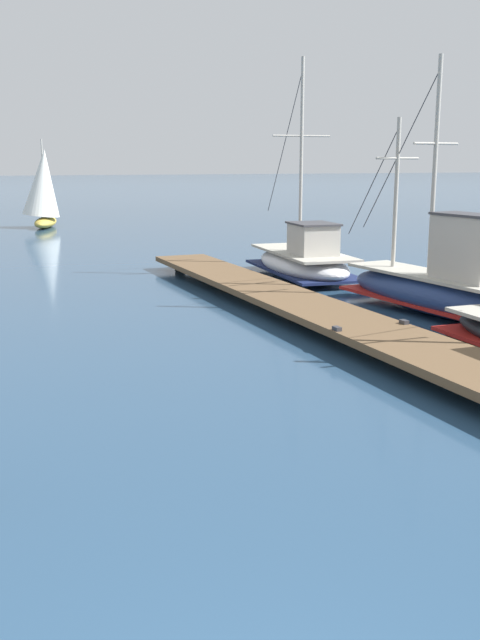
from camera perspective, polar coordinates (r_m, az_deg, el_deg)
floating_dock at (r=18.08m, az=4.09°, el=1.51°), size 2.28×18.26×0.53m
fishing_boat_0 at (r=23.93m, az=5.03°, el=4.69°), size 2.61×6.39×6.97m
fishing_boat_2 at (r=18.61m, az=15.49°, el=2.59°), size 2.20×6.97×6.23m
distant_sailboat at (r=43.47m, az=-15.19°, el=9.94°), size 2.91×4.30×4.97m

